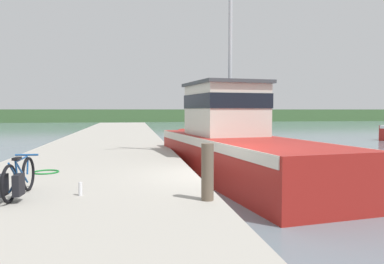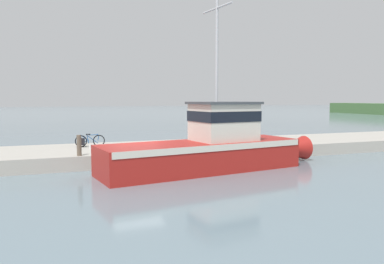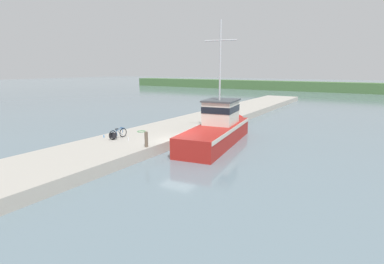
# 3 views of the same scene
# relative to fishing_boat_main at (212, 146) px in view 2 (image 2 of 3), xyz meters

# --- Properties ---
(ground_plane) EXTENTS (320.00, 320.00, 0.00)m
(ground_plane) POSITION_rel_fishing_boat_main_xyz_m (-1.18, -3.60, -1.21)
(ground_plane) COLOR slate
(dock_pier) EXTENTS (5.68, 80.00, 0.73)m
(dock_pier) POSITION_rel_fishing_boat_main_xyz_m (-4.71, -3.60, -0.85)
(dock_pier) COLOR #A39E93
(dock_pier) RESTS_ON ground_plane
(fishing_boat_main) EXTENTS (4.31, 12.07, 9.40)m
(fishing_boat_main) POSITION_rel_fishing_boat_main_xyz_m (0.00, 0.00, 0.00)
(fishing_boat_main) COLOR maroon
(fishing_boat_main) RESTS_ON ground_plane
(bicycle_touring) EXTENTS (0.48, 1.70, 0.76)m
(bicycle_touring) POSITION_rel_fishing_boat_main_xyz_m (-5.59, -5.50, -0.14)
(bicycle_touring) COLOR black
(bicycle_touring) RESTS_ON dock_pier
(mooring_post) EXTENTS (0.22, 0.22, 1.03)m
(mooring_post) POSITION_rel_fishing_boat_main_xyz_m (-2.15, -6.19, 0.03)
(mooring_post) COLOR brown
(mooring_post) RESTS_ON dock_pier
(hose_coil) EXTENTS (0.66, 0.66, 0.04)m
(hose_coil) POSITION_rel_fishing_boat_main_xyz_m (-5.71, -2.61, -0.47)
(hose_coil) COLOR #197A2D
(hose_coil) RESTS_ON dock_pier
(water_bottle_on_curb) EXTENTS (0.07, 0.07, 0.26)m
(water_bottle_on_curb) POSITION_rel_fishing_boat_main_xyz_m (-4.47, -5.45, -0.36)
(water_bottle_on_curb) COLOR silver
(water_bottle_on_curb) RESTS_ON dock_pier
(water_bottle_by_bike) EXTENTS (0.06, 0.06, 0.20)m
(water_bottle_by_bike) POSITION_rel_fishing_boat_main_xyz_m (-6.69, -5.72, -0.39)
(water_bottle_by_bike) COLOR blue
(water_bottle_by_bike) RESTS_ON dock_pier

